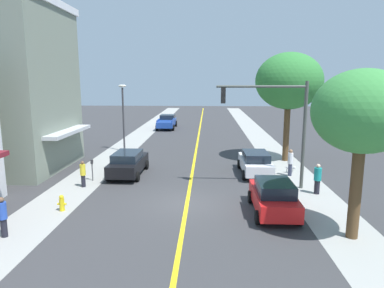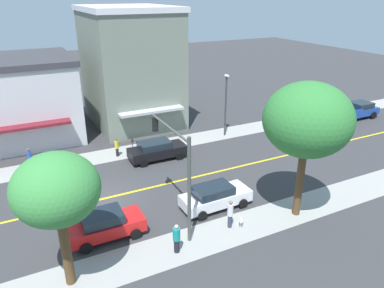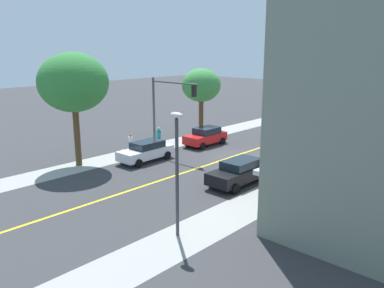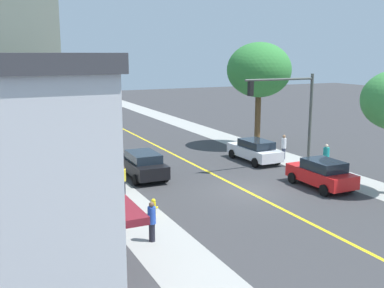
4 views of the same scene
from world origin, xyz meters
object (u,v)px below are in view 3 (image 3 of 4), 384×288
(red_sedan_right_curb, at_px, (206,136))
(pedestrian_yellow_shirt, at_px, (289,169))
(small_dog, at_px, (123,152))
(street_lamp, at_px, (177,160))
(fire_hydrant, at_px, (311,162))
(traffic_light_mast, at_px, (167,102))
(parking_meter, at_px, (277,172))
(white_sedan_right_curb, at_px, (146,151))
(pedestrian_teal_shirt, at_px, (159,136))
(pedestrian_blue_shirt, at_px, (342,151))
(street_tree_left_near, at_px, (73,83))
(pedestrian_white_shirt, at_px, (131,144))
(street_tree_right_corner, at_px, (201,86))
(black_sedan_left_curb, at_px, (239,172))

(red_sedan_right_curb, bearing_deg, pedestrian_yellow_shirt, 70.86)
(small_dog, bearing_deg, street_lamp, -171.92)
(fire_hydrant, bearing_deg, traffic_light_mast, 20.90)
(fire_hydrant, height_order, traffic_light_mast, traffic_light_mast)
(small_dog, bearing_deg, parking_meter, -133.66)
(white_sedan_right_curb, relative_size, pedestrian_teal_shirt, 2.65)
(small_dog, bearing_deg, pedestrian_yellow_shirt, -128.21)
(parking_meter, distance_m, pedestrian_blue_shirt, 8.12)
(street_tree_left_near, relative_size, pedestrian_white_shirt, 4.69)
(street_tree_right_corner, distance_m, white_sedan_right_curb, 10.73)
(red_sedan_right_curb, height_order, pedestrian_teal_shirt, pedestrian_teal_shirt)
(parking_meter, height_order, pedestrian_white_shirt, pedestrian_white_shirt)
(street_lamp, height_order, pedestrian_yellow_shirt, street_lamp)
(black_sedan_left_curb, bearing_deg, white_sedan_right_curb, -85.38)
(pedestrian_teal_shirt, bearing_deg, pedestrian_white_shirt, -159.24)
(parking_meter, relative_size, street_lamp, 0.23)
(parking_meter, xyz_separation_m, small_dog, (12.98, 2.41, -0.55))
(fire_hydrant, relative_size, small_dog, 1.23)
(fire_hydrant, height_order, pedestrian_white_shirt, pedestrian_white_shirt)
(black_sedan_left_curb, bearing_deg, street_tree_left_near, -66.79)
(pedestrian_teal_shirt, height_order, small_dog, pedestrian_teal_shirt)
(fire_hydrant, relative_size, white_sedan_right_curb, 0.18)
(street_tree_left_near, xyz_separation_m, parking_meter, (-13.46, -6.21, -5.30))
(street_tree_right_corner, bearing_deg, pedestrian_yellow_shirt, 155.19)
(fire_hydrant, height_order, red_sedan_right_curb, red_sedan_right_curb)
(street_tree_right_corner, xyz_separation_m, black_sedan_left_curb, (-11.18, 8.90, -4.22))
(red_sedan_right_curb, distance_m, white_sedan_right_curb, 7.06)
(red_sedan_right_curb, bearing_deg, traffic_light_mast, -10.96)
(street_tree_left_near, distance_m, pedestrian_blue_shirt, 20.96)
(pedestrian_white_shirt, bearing_deg, pedestrian_blue_shirt, -150.85)
(street_lamp, bearing_deg, street_tree_right_corner, -51.53)
(pedestrian_blue_shirt, relative_size, pedestrian_yellow_shirt, 1.06)
(parking_meter, bearing_deg, pedestrian_blue_shirt, -96.62)
(street_tree_right_corner, xyz_separation_m, red_sedan_right_curb, (-2.71, 2.44, -4.22))
(street_tree_right_corner, height_order, pedestrian_yellow_shirt, street_tree_right_corner)
(street_tree_left_near, relative_size, black_sedan_left_curb, 1.77)
(parking_meter, relative_size, pedestrian_white_shirt, 0.76)
(street_tree_right_corner, relative_size, fire_hydrant, 8.34)
(traffic_light_mast, bearing_deg, white_sedan_right_curb, -76.44)
(red_sedan_right_curb, bearing_deg, pedestrian_teal_shirt, -44.48)
(fire_hydrant, height_order, pedestrian_teal_shirt, pedestrian_teal_shirt)
(street_lamp, xyz_separation_m, red_sedan_right_curb, (10.65, -14.37, -2.87))
(pedestrian_teal_shirt, xyz_separation_m, pedestrian_blue_shirt, (-14.36, -6.06, -0.01))
(street_tree_left_near, height_order, pedestrian_white_shirt, street_tree_left_near)
(fire_hydrant, distance_m, pedestrian_teal_shirt, 13.59)
(pedestrian_white_shirt, height_order, pedestrian_teal_shirt, pedestrian_white_shirt)
(white_sedan_right_curb, height_order, pedestrian_yellow_shirt, pedestrian_yellow_shirt)
(street_tree_right_corner, bearing_deg, pedestrian_teal_shirt, 87.13)
(street_tree_left_near, xyz_separation_m, street_tree_right_corner, (-0.31, -13.67, -1.14))
(traffic_light_mast, xyz_separation_m, red_sedan_right_curb, (-0.80, -4.07, -3.41))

